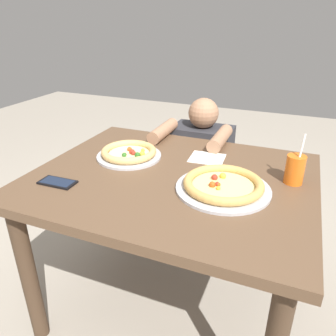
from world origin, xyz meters
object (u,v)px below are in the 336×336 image
object	(u,v)px
drink_cup_colored	(295,169)
pizza_far	(129,153)
pizza_near	(223,185)
cell_phone	(57,182)
diner_seated	(200,176)

from	to	relation	value
drink_cup_colored	pizza_far	bearing A→B (deg)	-178.50
pizza_near	cell_phone	xyz separation A→B (m)	(-0.63, -0.20, -0.02)
pizza_far	cell_phone	bearing A→B (deg)	-112.11
pizza_far	drink_cup_colored	size ratio (longest dim) A/B	1.47
pizza_near	drink_cup_colored	size ratio (longest dim) A/B	1.77
drink_cup_colored	cell_phone	distance (m)	0.96
pizza_near	diner_seated	size ratio (longest dim) A/B	0.40
drink_cup_colored	diner_seated	xyz separation A→B (m)	(-0.54, 0.53, -0.38)
diner_seated	pizza_near	bearing A→B (deg)	-67.24
pizza_near	drink_cup_colored	world-z (taller)	drink_cup_colored
pizza_far	drink_cup_colored	bearing A→B (deg)	1.50
pizza_near	cell_phone	bearing A→B (deg)	-162.69
diner_seated	cell_phone	bearing A→B (deg)	-110.76
drink_cup_colored	pizza_near	bearing A→B (deg)	-145.74
drink_cup_colored	cell_phone	bearing A→B (deg)	-157.43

